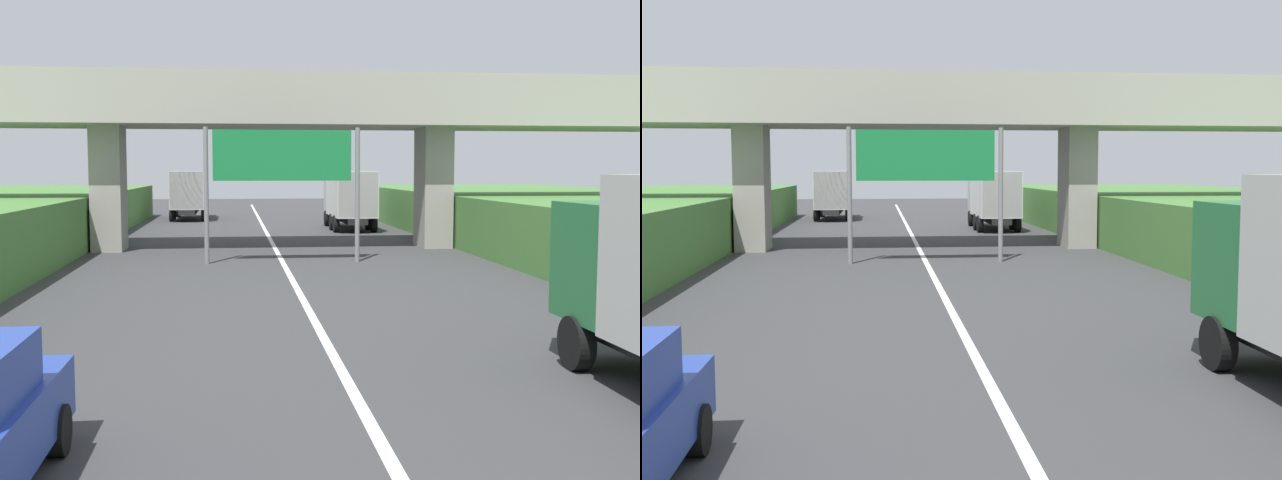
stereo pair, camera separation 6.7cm
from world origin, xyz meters
TOP-DOWN VIEW (x-y plane):
  - lane_centre_stripe at (0.00, 31.97)m, footprint 0.20×103.93m
  - overpass_bridge at (0.00, 39.96)m, footprint 40.00×4.80m
  - overhead_highway_sign at (0.00, 34.53)m, footprint 5.88×0.18m
  - truck_black at (-4.94, 61.05)m, footprint 2.44×7.30m
  - truck_silver at (4.97, 50.66)m, footprint 2.44×7.30m

SIDE VIEW (x-z plane):
  - lane_centre_stripe at x=0.00m, z-range 0.00..0.01m
  - truck_black at x=-4.94m, z-range 0.21..3.65m
  - truck_silver at x=4.97m, z-range 0.21..3.65m
  - overhead_highway_sign at x=0.00m, z-range 1.19..6.30m
  - overpass_bridge at x=0.00m, z-range 1.91..9.52m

